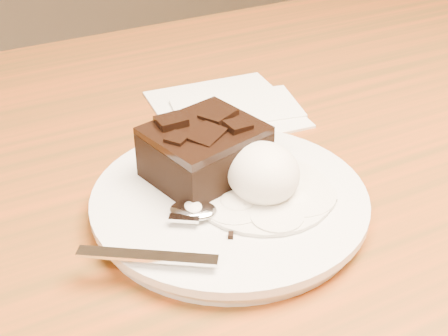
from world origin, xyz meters
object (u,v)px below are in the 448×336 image
ice_cream_scoop (263,173)px  plate (229,203)px  spoon (193,212)px  napkin (225,108)px  brownie (205,155)px

ice_cream_scoop → plate: bearing=152.8°
ice_cream_scoop → spoon: (-0.06, -0.00, -0.02)m
plate → napkin: plate is taller
plate → ice_cream_scoop: 0.04m
plate → napkin: (0.09, 0.17, -0.01)m
napkin → brownie: bearing=-124.3°
spoon → napkin: spoon is taller
plate → ice_cream_scoop: size_ratio=3.68×
plate → spoon: size_ratio=1.51×
plate → brownie: 0.05m
plate → brownie: (-0.01, 0.04, 0.03)m
plate → brownie: bearing=98.2°
brownie → ice_cream_scoop: size_ratio=1.42×
brownie → spoon: size_ratio=0.58×
plate → brownie: size_ratio=2.59×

